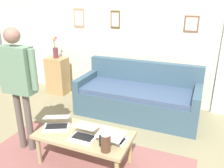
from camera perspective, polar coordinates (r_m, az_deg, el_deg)
name	(u,v)px	position (r m, az deg, el deg)	size (l,w,h in m)	color
ground_plane	(91,166)	(3.00, -5.29, -19.49)	(7.68, 7.68, 0.00)	gray
area_rug	(81,167)	(2.99, -7.63, -19.70)	(2.59, 1.37, 0.01)	#8A544F
back_wall	(143,32)	(4.41, 7.77, 12.68)	(7.04, 0.11, 2.70)	beige
couch	(138,97)	(4.05, 6.41, -3.33)	(2.05, 0.88, 0.88)	#365263
coffee_table	(84,137)	(2.84, -6.96, -12.89)	(1.14, 0.57, 0.41)	tan
laptop_left	(84,134)	(2.73, -7.00, -12.10)	(0.29, 0.31, 0.14)	silver
laptop_center	(56,124)	(2.99, -13.56, -9.50)	(0.41, 0.40, 0.14)	silver
laptop_right	(113,137)	(2.66, 0.24, -12.97)	(0.33, 0.32, 0.13)	silver
french_press	(106,142)	(2.46, -1.58, -14.16)	(0.13, 0.11, 0.24)	#4C3323
side_shelf	(58,76)	(5.04, -13.29, 2.01)	(0.42, 0.32, 0.77)	#A98251
flower_vase	(55,51)	(4.91, -13.81, 8.00)	(0.11, 0.11, 0.44)	brown
person_standing	(18,76)	(3.03, -22.29, 1.85)	(0.57, 0.20, 1.62)	#584D47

